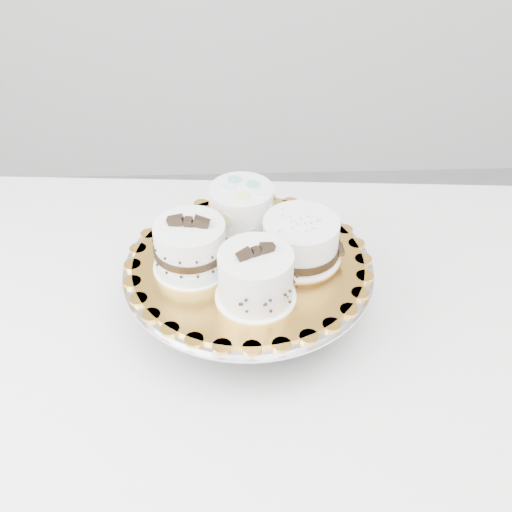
{
  "coord_description": "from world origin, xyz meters",
  "views": [
    {
      "loc": [
        -0.03,
        -0.7,
        1.52
      ],
      "look_at": [
        -0.0,
        0.09,
        0.87
      ],
      "focal_mm": 45.0,
      "sensor_mm": 36.0,
      "label": 1
    }
  ],
  "objects_px": {
    "cake_stand": "(249,280)",
    "cake_dots": "(242,208)",
    "cake_swirl": "(256,277)",
    "cake_board": "(248,262)",
    "cake_banded": "(191,248)",
    "table": "(250,340)",
    "cake_ribbon": "(301,240)"
  },
  "relations": [
    {
      "from": "cake_board",
      "to": "cake_swirl",
      "type": "relative_size",
      "value": 2.53
    },
    {
      "from": "cake_swirl",
      "to": "cake_dots",
      "type": "height_order",
      "value": "cake_swirl"
    },
    {
      "from": "cake_swirl",
      "to": "cake_banded",
      "type": "bearing_deg",
      "value": 118.42
    },
    {
      "from": "table",
      "to": "cake_ribbon",
      "type": "relative_size",
      "value": 9.09
    },
    {
      "from": "table",
      "to": "cake_banded",
      "type": "relative_size",
      "value": 10.15
    },
    {
      "from": "table",
      "to": "cake_stand",
      "type": "xyz_separation_m",
      "value": [
        -0.0,
        -0.01,
        0.15
      ]
    },
    {
      "from": "cake_swirl",
      "to": "table",
      "type": "bearing_deg",
      "value": 70.42
    },
    {
      "from": "cake_swirl",
      "to": "cake_stand",
      "type": "bearing_deg",
      "value": 71.36
    },
    {
      "from": "cake_stand",
      "to": "cake_swirl",
      "type": "bearing_deg",
      "value": -84.08
    },
    {
      "from": "cake_swirl",
      "to": "cake_banded",
      "type": "xyz_separation_m",
      "value": [
        -0.1,
        0.07,
        -0.0
      ]
    },
    {
      "from": "cake_banded",
      "to": "cake_ribbon",
      "type": "bearing_deg",
      "value": 15.57
    },
    {
      "from": "cake_swirl",
      "to": "cake_ribbon",
      "type": "relative_size",
      "value": 1.04
    },
    {
      "from": "cake_board",
      "to": "table",
      "type": "bearing_deg",
      "value": 82.86
    },
    {
      "from": "cake_board",
      "to": "cake_dots",
      "type": "height_order",
      "value": "cake_dots"
    },
    {
      "from": "cake_dots",
      "to": "cake_swirl",
      "type": "bearing_deg",
      "value": -96.08
    },
    {
      "from": "cake_stand",
      "to": "cake_ribbon",
      "type": "relative_size",
      "value": 2.85
    },
    {
      "from": "cake_board",
      "to": "cake_swirl",
      "type": "xyz_separation_m",
      "value": [
        0.01,
        -0.08,
        0.04
      ]
    },
    {
      "from": "table",
      "to": "cake_dots",
      "type": "bearing_deg",
      "value": 100.29
    },
    {
      "from": "cake_ribbon",
      "to": "cake_stand",
      "type": "bearing_deg",
      "value": 178.63
    },
    {
      "from": "cake_stand",
      "to": "cake_board",
      "type": "xyz_separation_m",
      "value": [
        0.0,
        0.0,
        0.04
      ]
    },
    {
      "from": "table",
      "to": "cake_banded",
      "type": "distance_m",
      "value": 0.24
    },
    {
      "from": "cake_stand",
      "to": "cake_board",
      "type": "height_order",
      "value": "cake_board"
    },
    {
      "from": "cake_board",
      "to": "cake_ribbon",
      "type": "height_order",
      "value": "cake_ribbon"
    },
    {
      "from": "cake_board",
      "to": "cake_banded",
      "type": "xyz_separation_m",
      "value": [
        -0.09,
        -0.01,
        0.04
      ]
    },
    {
      "from": "cake_swirl",
      "to": "cake_dots",
      "type": "distance_m",
      "value": 0.18
    },
    {
      "from": "cake_stand",
      "to": "cake_dots",
      "type": "bearing_deg",
      "value": 95.36
    },
    {
      "from": "table",
      "to": "cake_ribbon",
      "type": "distance_m",
      "value": 0.24
    },
    {
      "from": "cake_banded",
      "to": "cake_dots",
      "type": "bearing_deg",
      "value": 60.63
    },
    {
      "from": "cake_dots",
      "to": "table",
      "type": "bearing_deg",
      "value": -95.41
    },
    {
      "from": "cake_banded",
      "to": "cake_ribbon",
      "type": "relative_size",
      "value": 0.9
    },
    {
      "from": "cake_banded",
      "to": "cake_dots",
      "type": "height_order",
      "value": "cake_banded"
    },
    {
      "from": "cake_stand",
      "to": "cake_dots",
      "type": "height_order",
      "value": "cake_dots"
    }
  ]
}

